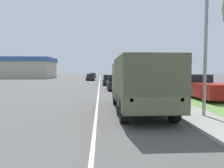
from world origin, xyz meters
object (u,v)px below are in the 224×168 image
at_px(car_fourth_ahead, 93,76).
at_px(pickup_truck, 203,87).
at_px(military_truck, 139,82).
at_px(car_third_ahead, 91,77).
at_px(lamp_post, 202,13).
at_px(car_second_ahead, 109,80).
at_px(car_nearest_ahead, 116,83).

bearing_deg(car_fourth_ahead, pickup_truck, -77.79).
relative_size(military_truck, pickup_truck, 1.33).
relative_size(military_truck, car_third_ahead, 1.60).
xyz_separation_m(car_fourth_ahead, lamp_post, (6.61, -52.05, 3.91)).
height_order(military_truck, lamp_post, lamp_post).
bearing_deg(car_second_ahead, military_truck, -87.95).
distance_m(car_nearest_ahead, car_third_ahead, 22.24).
bearing_deg(lamp_post, military_truck, 147.85).
relative_size(car_nearest_ahead, lamp_post, 0.57).
xyz_separation_m(car_nearest_ahead, car_third_ahead, (-3.80, 21.91, -0.09)).
height_order(military_truck, car_third_ahead, military_truck).
distance_m(military_truck, car_second_ahead, 20.53).
xyz_separation_m(military_truck, car_fourth_ahead, (-4.20, 50.54, -0.90)).
relative_size(military_truck, car_second_ahead, 1.80).
bearing_deg(pickup_truck, military_truck, -138.43).
distance_m(car_fourth_ahead, lamp_post, 52.61).
distance_m(military_truck, car_fourth_ahead, 50.72).
height_order(car_second_ahead, pickup_truck, pickup_truck).
relative_size(car_second_ahead, pickup_truck, 0.74).
height_order(pickup_truck, lamp_post, lamp_post).
height_order(military_truck, car_second_ahead, military_truck).
bearing_deg(lamp_post, pickup_truck, 63.57).
bearing_deg(lamp_post, car_third_ahead, 100.10).
xyz_separation_m(car_third_ahead, pickup_truck, (9.70, -29.72, 0.22)).
height_order(car_nearest_ahead, car_second_ahead, car_nearest_ahead).
bearing_deg(car_nearest_ahead, lamp_post, -79.49).
bearing_deg(car_third_ahead, military_truck, -83.34).
relative_size(car_fourth_ahead, pickup_truck, 0.78).
bearing_deg(car_nearest_ahead, military_truck, -88.86).
bearing_deg(military_truck, car_third_ahead, 96.66).
bearing_deg(car_fourth_ahead, military_truck, -85.24).
bearing_deg(car_third_ahead, pickup_truck, -71.93).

